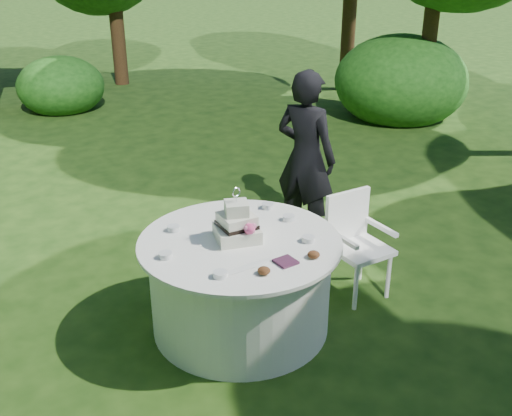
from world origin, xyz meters
The scene contains 9 objects.
ground centered at (0.00, 0.00, 0.00)m, with size 80.00×80.00×0.00m, color #17350E.
napkins centered at (0.08, -0.48, 0.78)m, with size 0.14×0.14×0.02m, color #461E38.
feather_plume centered at (-0.19, -0.38, 0.78)m, with size 0.48×0.07×0.01m, color white.
guest centered at (1.40, 0.94, 0.88)m, with size 0.64×0.42×1.76m, color black.
table centered at (0.00, 0.00, 0.39)m, with size 1.56×1.56×0.77m.
cake centered at (0.00, 0.03, 0.88)m, with size 0.40×0.40×0.43m.
chair centered at (1.11, -0.11, 0.52)m, with size 0.49×0.47×0.90m.
votives centered at (0.02, 0.04, 0.79)m, with size 1.21×0.91×0.04m.
petal_cups centered at (0.16, -0.19, 0.79)m, with size 0.57×1.09×0.05m.
Camera 1 is at (-2.21, -3.39, 2.85)m, focal length 42.00 mm.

